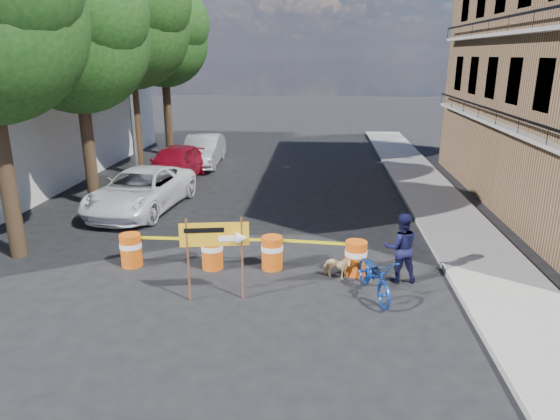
% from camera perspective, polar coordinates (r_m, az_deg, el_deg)
% --- Properties ---
extents(ground, '(120.00, 120.00, 0.00)m').
position_cam_1_polar(ground, '(12.02, -3.92, -9.85)').
color(ground, black).
rests_on(ground, ground).
extents(sidewalk_east, '(2.40, 40.00, 0.15)m').
position_cam_1_polar(sidewalk_east, '(18.01, 18.92, -1.10)').
color(sidewalk_east, gray).
rests_on(sidewalk_east, ground).
extents(tree_mid_a, '(5.25, 5.00, 8.68)m').
position_cam_1_polar(tree_mid_a, '(19.47, -22.11, 17.68)').
color(tree_mid_a, '#332316').
rests_on(tree_mid_a, ground).
extents(tree_mid_b, '(5.67, 5.40, 9.62)m').
position_cam_1_polar(tree_mid_b, '(24.10, -16.86, 19.58)').
color(tree_mid_b, '#332316').
rests_on(tree_mid_b, ground).
extents(tree_far, '(5.04, 4.80, 8.84)m').
position_cam_1_polar(tree_far, '(28.82, -13.11, 18.37)').
color(tree_far, '#332316').
rests_on(tree_far, ground).
extents(streetlamp, '(1.25, 0.18, 8.00)m').
position_cam_1_polar(streetlamp, '(21.47, -16.67, 13.69)').
color(streetlamp, gray).
rests_on(streetlamp, ground).
extents(barrel_far_left, '(0.58, 0.58, 0.90)m').
position_cam_1_polar(barrel_far_left, '(14.04, -16.66, -4.34)').
color(barrel_far_left, '#CD510C').
rests_on(barrel_far_left, ground).
extents(barrel_mid_left, '(0.58, 0.58, 0.90)m').
position_cam_1_polar(barrel_mid_left, '(13.43, -7.75, -4.74)').
color(barrel_mid_left, '#CD510C').
rests_on(barrel_mid_left, ground).
extents(barrel_mid_right, '(0.58, 0.58, 0.90)m').
position_cam_1_polar(barrel_mid_right, '(13.28, -0.91, -4.83)').
color(barrel_mid_right, '#CD510C').
rests_on(barrel_mid_right, ground).
extents(barrel_far_right, '(0.58, 0.58, 0.90)m').
position_cam_1_polar(barrel_far_right, '(13.11, 8.66, -5.35)').
color(barrel_far_right, '#CD510C').
rests_on(barrel_far_right, ground).
extents(detour_sign, '(1.55, 0.38, 2.01)m').
position_cam_1_polar(detour_sign, '(11.34, -6.40, -3.44)').
color(detour_sign, '#592D19').
rests_on(detour_sign, ground).
extents(pedestrian, '(0.91, 0.73, 1.78)m').
position_cam_1_polar(pedestrian, '(12.80, 13.65, -4.19)').
color(pedestrian, black).
rests_on(pedestrian, ground).
extents(bicycle, '(0.94, 1.19, 1.99)m').
position_cam_1_polar(bicycle, '(11.83, 10.87, -5.29)').
color(bicycle, '#123897').
rests_on(bicycle, ground).
extents(dog, '(0.80, 0.53, 0.62)m').
position_cam_1_polar(dog, '(12.86, 6.51, -6.49)').
color(dog, '#E6C184').
rests_on(dog, ground).
extents(suv_white, '(3.15, 5.68, 1.50)m').
position_cam_1_polar(suv_white, '(18.90, -15.61, 2.19)').
color(suv_white, white).
rests_on(suv_white, ground).
extents(sedan_red, '(2.38, 4.88, 1.60)m').
position_cam_1_polar(sedan_red, '(23.05, -11.90, 5.25)').
color(sedan_red, maroon).
rests_on(sedan_red, ground).
extents(sedan_silver, '(1.81, 4.77, 1.56)m').
position_cam_1_polar(sedan_silver, '(26.10, -8.75, 6.75)').
color(sedan_silver, silver).
rests_on(sedan_silver, ground).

